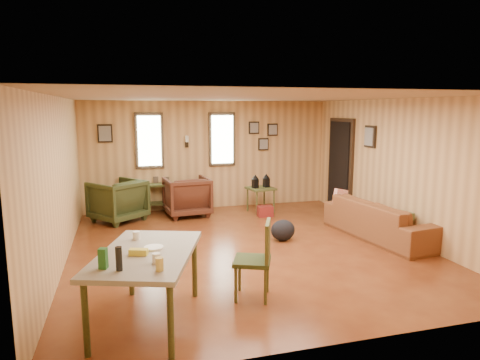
# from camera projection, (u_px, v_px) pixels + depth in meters

# --- Properties ---
(room) EXTENTS (5.54, 6.04, 2.44)m
(room) POSITION_uv_depth(u_px,v_px,m) (252.00, 171.00, 7.04)
(room) COLOR brown
(room) RESTS_ON ground
(sofa) EXTENTS (0.93, 2.31, 0.88)m
(sofa) POSITION_uv_depth(u_px,v_px,m) (382.00, 213.00, 7.41)
(sofa) COLOR brown
(sofa) RESTS_ON ground
(recliner_brown) EXTENTS (0.96, 0.91, 0.91)m
(recliner_brown) POSITION_uv_depth(u_px,v_px,m) (187.00, 194.00, 8.96)
(recliner_brown) COLOR #472215
(recliner_brown) RESTS_ON ground
(recliner_green) EXTENTS (1.22, 1.21, 0.92)m
(recliner_green) POSITION_uv_depth(u_px,v_px,m) (118.00, 199.00, 8.51)
(recliner_green) COLOR #303819
(recliner_green) RESTS_ON ground
(end_table) EXTENTS (0.70, 0.66, 0.77)m
(end_table) POSITION_uv_depth(u_px,v_px,m) (162.00, 192.00, 9.35)
(end_table) COLOR #4A5124
(end_table) RESTS_ON ground
(side_table) EXTENTS (0.62, 0.62, 0.84)m
(side_table) POSITION_uv_depth(u_px,v_px,m) (261.00, 186.00, 9.23)
(side_table) COLOR #4A5124
(side_table) RESTS_ON ground
(cooler) EXTENTS (0.31, 0.23, 0.22)m
(cooler) POSITION_uv_depth(u_px,v_px,m) (265.00, 211.00, 8.94)
(cooler) COLOR maroon
(cooler) RESTS_ON ground
(backpack) EXTENTS (0.46, 0.38, 0.36)m
(backpack) POSITION_uv_depth(u_px,v_px,m) (283.00, 230.00, 7.28)
(backpack) COLOR black
(backpack) RESTS_ON ground
(sofa_pillows) EXTENTS (0.73, 1.63, 0.33)m
(sofa_pillows) POSITION_uv_depth(u_px,v_px,m) (370.00, 207.00, 7.58)
(sofa_pillows) COLOR #555F35
(sofa_pillows) RESTS_ON sofa
(dining_table) EXTENTS (1.35, 1.73, 1.00)m
(dining_table) POSITION_uv_depth(u_px,v_px,m) (146.00, 258.00, 4.38)
(dining_table) COLOR gray
(dining_table) RESTS_ON ground
(dining_chair) EXTENTS (0.56, 0.56, 0.94)m
(dining_chair) POSITION_uv_depth(u_px,v_px,m) (258.00, 255.00, 5.01)
(dining_chair) COLOR #303819
(dining_chair) RESTS_ON ground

